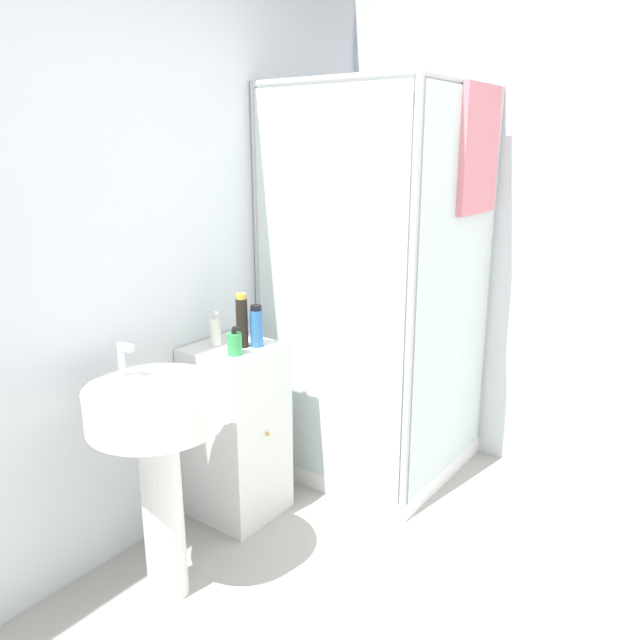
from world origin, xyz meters
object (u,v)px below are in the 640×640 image
at_px(shampoo_bottle_blue, 256,327).
at_px(lotion_bottle_white, 215,331).
at_px(soap_dispenser, 234,344).
at_px(shampoo_bottle_tall_black, 242,321).
at_px(sink, 158,440).

relative_size(shampoo_bottle_blue, lotion_bottle_white, 1.20).
height_order(soap_dispenser, shampoo_bottle_blue, shampoo_bottle_blue).
height_order(shampoo_bottle_tall_black, shampoo_bottle_blue, shampoo_bottle_tall_black).
height_order(sink, shampoo_bottle_blue, shampoo_bottle_blue).
xyz_separation_m(soap_dispenser, shampoo_bottle_tall_black, (0.10, 0.05, 0.07)).
distance_m(soap_dispenser, shampoo_bottle_tall_black, 0.13).
relative_size(shampoo_bottle_tall_black, lotion_bottle_white, 1.54).
height_order(soap_dispenser, shampoo_bottle_tall_black, shampoo_bottle_tall_black).
bearing_deg(lotion_bottle_white, shampoo_bottle_blue, -57.31).
bearing_deg(soap_dispenser, lotion_bottle_white, 74.73).
xyz_separation_m(shampoo_bottle_blue, lotion_bottle_white, (-0.10, 0.16, -0.03)).
distance_m(shampoo_bottle_tall_black, lotion_bottle_white, 0.14).
distance_m(sink, lotion_bottle_white, 0.66).
height_order(soap_dispenser, lotion_bottle_white, lotion_bottle_white).
distance_m(soap_dispenser, lotion_bottle_white, 0.17).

